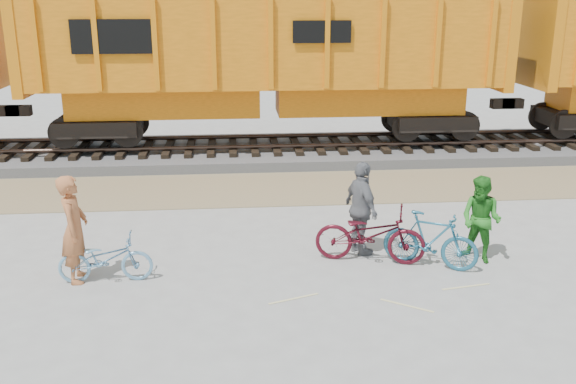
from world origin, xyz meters
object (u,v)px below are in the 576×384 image
object	(u,v)px
person_woman	(361,209)
bicycle_teal	(430,240)
hopper_car_center	(268,58)
bicycle_blue	(105,259)
person_solo	(74,229)
bicycle_maroon	(370,235)
person_man	(481,219)

from	to	relation	value
person_woman	bicycle_teal	bearing A→B (deg)	-140.39
hopper_car_center	person_woman	xyz separation A→B (m)	(1.32, -7.96, -2.09)
bicycle_blue	person_solo	xyz separation A→B (m)	(-0.50, 0.10, 0.53)
hopper_car_center	bicycle_blue	bearing A→B (deg)	-110.71
hopper_car_center	bicycle_maroon	distance (m)	8.83
bicycle_maroon	person_solo	world-z (taller)	person_solo
bicycle_maroon	person_man	size ratio (longest dim) A/B	1.25
bicycle_blue	person_solo	bearing A→B (deg)	76.77
hopper_car_center	bicycle_teal	xyz separation A→B (m)	(2.47, -8.69, -2.48)
bicycle_blue	person_man	bearing A→B (deg)	-89.09
bicycle_maroon	person_solo	distance (m)	5.29
bicycle_teal	person_solo	distance (m)	6.32
bicycle_teal	person_man	size ratio (longest dim) A/B	1.07
person_man	bicycle_blue	bearing A→B (deg)	-129.22
bicycle_teal	bicycle_maroon	bearing A→B (deg)	101.20
bicycle_maroon	person_solo	size ratio (longest dim) A/B	1.07
bicycle_teal	bicycle_blue	bearing A→B (deg)	119.97
bicycle_maroon	hopper_car_center	bearing A→B (deg)	25.29
person_solo	person_woman	world-z (taller)	person_solo
person_man	person_woman	bearing A→B (deg)	-145.89
bicycle_teal	person_woman	size ratio (longest dim) A/B	0.96
bicycle_teal	person_man	world-z (taller)	person_man
bicycle_maroon	person_woman	xyz separation A→B (m)	(-0.10, 0.40, 0.38)
bicycle_blue	person_solo	distance (m)	0.74
person_man	bicycle_maroon	bearing A→B (deg)	-135.66
bicycle_blue	bicycle_teal	distance (m)	5.81
person_solo	person_woman	bearing A→B (deg)	-82.91
bicycle_maroon	bicycle_teal	bearing A→B (deg)	-91.77
hopper_car_center	person_solo	xyz separation A→B (m)	(-3.84, -8.73, -2.05)
bicycle_blue	bicycle_maroon	bearing A→B (deg)	-86.33
bicycle_blue	hopper_car_center	bearing A→B (deg)	-22.63
bicycle_teal	bicycle_maroon	xyz separation A→B (m)	(-1.05, 0.33, 0.01)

